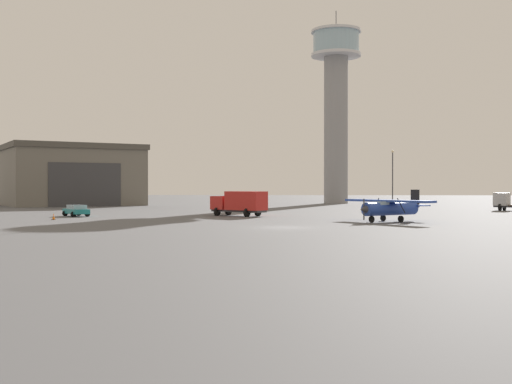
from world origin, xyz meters
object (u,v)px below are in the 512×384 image
(truck_box_red, at_px, (240,202))
(traffic_cone_near_left, at_px, (54,217))
(truck_flatbed_silver, at_px, (511,202))
(car_teal, at_px, (76,210))
(control_tower, at_px, (336,95))
(light_post_east, at_px, (393,174))
(airplane_blue, at_px, (391,207))

(truck_box_red, relative_size, traffic_cone_near_left, 10.40)
(truck_box_red, distance_m, traffic_cone_near_left, 21.23)
(truck_flatbed_silver, xyz_separation_m, car_teal, (-56.63, -21.37, -0.52))
(control_tower, height_order, truck_flatbed_silver, control_tower)
(truck_box_red, xyz_separation_m, car_teal, (-19.18, -2.13, -0.90))
(truck_box_red, xyz_separation_m, truck_flatbed_silver, (37.45, 19.24, -0.38))
(control_tower, distance_m, light_post_east, 29.71)
(airplane_blue, relative_size, truck_flatbed_silver, 1.40)
(control_tower, distance_m, truck_box_red, 61.98)
(car_teal, height_order, light_post_east, light_post_east)
(car_teal, height_order, traffic_cone_near_left, car_teal)
(airplane_blue, distance_m, light_post_east, 44.87)
(control_tower, distance_m, airplane_blue, 70.53)
(truck_flatbed_silver, distance_m, traffic_cone_near_left, 63.30)
(traffic_cone_near_left, bearing_deg, truck_flatbed_silver, 27.17)
(control_tower, xyz_separation_m, light_post_east, (8.36, -23.11, -16.69))
(control_tower, xyz_separation_m, truck_box_red, (-14.18, -56.66, -20.73))
(light_post_east, relative_size, traffic_cone_near_left, 14.00)
(airplane_blue, relative_size, light_post_east, 0.98)
(control_tower, height_order, light_post_east, control_tower)
(airplane_blue, height_order, car_teal, airplane_blue)
(light_post_east, bearing_deg, traffic_cone_near_left, -133.78)
(control_tower, relative_size, airplane_blue, 4.21)
(truck_flatbed_silver, bearing_deg, car_teal, 55.10)
(truck_box_red, xyz_separation_m, light_post_east, (22.54, 33.55, 4.04))
(control_tower, height_order, car_teal, control_tower)
(control_tower, xyz_separation_m, traffic_cone_near_left, (-33.04, -66.32, -22.03))
(truck_box_red, height_order, car_teal, truck_box_red)
(airplane_blue, bearing_deg, traffic_cone_near_left, -40.53)
(light_post_east, bearing_deg, airplane_blue, -98.07)
(truck_flatbed_silver, relative_size, traffic_cone_near_left, 9.76)
(airplane_blue, relative_size, truck_box_red, 1.32)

